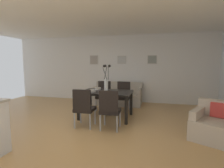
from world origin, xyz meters
TOP-DOWN VIEW (x-y plane):
  - ground_plane at (0.00, 0.00)m, footprint 9.00×9.00m
  - back_wall_panel at (0.00, 3.25)m, footprint 9.00×0.10m
  - ceiling_panel at (0.00, 0.40)m, footprint 9.00×7.20m
  - dining_table at (0.13, 0.99)m, footprint 1.40×0.96m
  - dining_chair_near_left at (-0.16, 0.12)m, footprint 0.46×0.46m
  - dining_chair_near_right at (-0.21, 1.86)m, footprint 0.47×0.47m
  - dining_chair_far_left at (0.47, 0.12)m, footprint 0.46×0.46m
  - dining_chair_far_right at (0.44, 1.88)m, footprint 0.44×0.44m
  - centerpiece_vase at (0.13, 0.99)m, footprint 0.21×0.23m
  - placemat_near_left at (-0.18, 0.77)m, footprint 0.32×0.32m
  - bowl_near_left at (-0.18, 0.77)m, footprint 0.17×0.17m
  - placemat_near_right at (-0.18, 1.21)m, footprint 0.32×0.32m
  - bowl_near_right at (-0.18, 1.21)m, footprint 0.17×0.17m
  - sofa at (0.06, 2.70)m, footprint 1.79×0.84m
  - armchair at (2.64, 0.17)m, footprint 1.08×1.08m
  - framed_picture_left at (-1.03, 3.18)m, footprint 0.35×0.03m
  - framed_picture_center at (0.13, 3.18)m, footprint 0.35×0.03m
  - framed_picture_right at (1.29, 3.18)m, footprint 0.35×0.03m

SIDE VIEW (x-z plane):
  - ground_plane at x=0.00m, z-range 0.00..0.00m
  - sofa at x=0.06m, z-range -0.12..0.68m
  - armchair at x=2.64m, z-range -0.09..0.66m
  - dining_chair_near_left at x=-0.16m, z-range 0.05..0.97m
  - dining_chair_near_right at x=-0.21m, z-range 0.05..0.97m
  - dining_chair_far_left at x=0.47m, z-range 0.05..0.97m
  - dining_chair_far_right at x=0.44m, z-range 0.05..0.97m
  - dining_table at x=0.13m, z-range 0.28..1.02m
  - placemat_near_left at x=-0.18m, z-range 0.74..0.75m
  - placemat_near_right at x=-0.18m, z-range 0.74..0.75m
  - bowl_near_left at x=-0.18m, z-range 0.75..0.81m
  - bowl_near_right at x=-0.18m, z-range 0.75..0.81m
  - centerpiece_vase at x=0.13m, z-range 0.66..1.39m
  - back_wall_panel at x=0.00m, z-range 0.00..2.60m
  - framed_picture_center at x=0.13m, z-range 1.50..1.81m
  - framed_picture_right at x=1.29m, z-range 1.49..1.82m
  - framed_picture_left at x=-1.03m, z-range 1.47..1.84m
  - ceiling_panel at x=0.00m, z-range 2.60..2.68m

